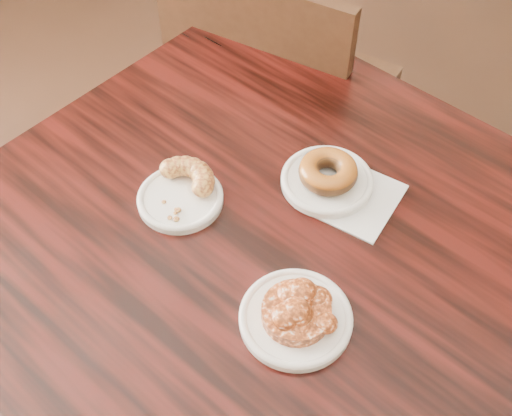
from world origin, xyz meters
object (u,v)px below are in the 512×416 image
at_px(cafe_table, 258,355).
at_px(chair_far, 290,94).
at_px(glazed_donut, 328,172).
at_px(cruller_fragment, 179,190).
at_px(apple_fritter, 296,311).

bearing_deg(cafe_table, chair_far, 124.58).
bearing_deg(chair_far, glazed_donut, 122.30).
relative_size(cafe_table, glazed_donut, 9.93).
distance_m(cafe_table, glazed_donut, 0.45).
height_order(glazed_donut, cruller_fragment, glazed_donut).
relative_size(glazed_donut, apple_fritter, 0.71).
xyz_separation_m(cafe_table, glazed_donut, (0.05, 0.17, 0.41)).
distance_m(chair_far, glazed_donut, 0.68).
bearing_deg(cafe_table, glazed_donut, 90.60).
distance_m(chair_far, cruller_fragment, 0.74).
bearing_deg(glazed_donut, cruller_fragment, -145.27).
bearing_deg(glazed_donut, cafe_table, -104.59).
height_order(chair_far, glazed_donut, chair_far).
xyz_separation_m(chair_far, cruller_fragment, (0.08, -0.66, 0.33)).
bearing_deg(apple_fritter, glazed_donut, 102.72).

